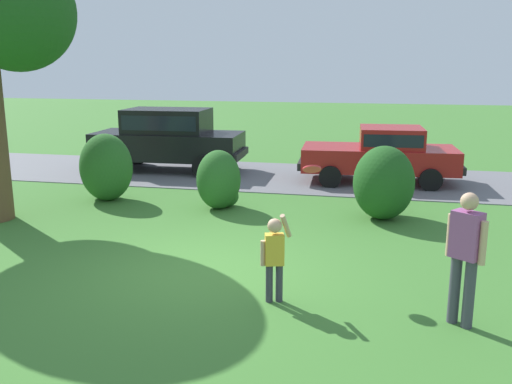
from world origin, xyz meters
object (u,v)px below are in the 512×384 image
object	(u,v)px
frisbee	(312,169)
adult_onlooker	(465,252)
parked_suv	(168,136)
parked_sedan	(382,153)
child_thrower	(274,253)

from	to	relation	value
frisbee	adult_onlooker	size ratio (longest dim) A/B	0.17
frisbee	adult_onlooker	bearing A→B (deg)	-30.85
parked_suv	adult_onlooker	bearing A→B (deg)	-50.72
parked_sedan	frisbee	size ratio (longest dim) A/B	15.08
parked_sedan	child_thrower	bearing A→B (deg)	-99.36
frisbee	adult_onlooker	distance (m)	2.54
parked_suv	adult_onlooker	world-z (taller)	parked_suv
child_thrower	adult_onlooker	distance (m)	2.48
parked_sedan	parked_suv	bearing A→B (deg)	177.04
child_thrower	adult_onlooker	xyz separation A→B (m)	(2.46, -0.19, 0.27)
parked_sedan	adult_onlooker	world-z (taller)	adult_onlooker
adult_onlooker	parked_suv	bearing A→B (deg)	129.28
adult_onlooker	child_thrower	bearing A→B (deg)	175.50
parked_suv	child_thrower	xyz separation A→B (m)	(5.03, -8.96, -0.36)
child_thrower	frisbee	size ratio (longest dim) A/B	4.31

